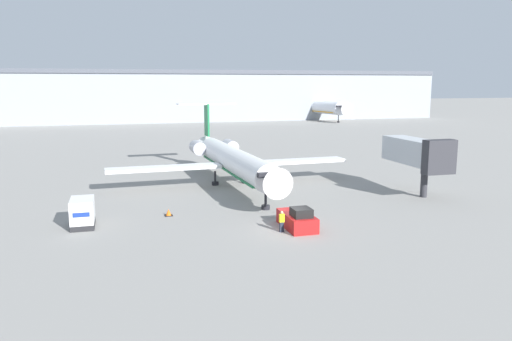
{
  "coord_description": "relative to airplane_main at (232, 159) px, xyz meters",
  "views": [
    {
      "loc": [
        -13.26,
        -36.02,
        11.62
      ],
      "look_at": [
        0.0,
        11.05,
        3.04
      ],
      "focal_mm": 35.0,
      "sensor_mm": 36.0,
      "label": 1
    }
  ],
  "objects": [
    {
      "name": "traffic_cone_left",
      "position": [
        -8.46,
        -11.51,
        -2.77
      ],
      "size": [
        0.7,
        0.7,
        0.61
      ],
      "color": "black",
      "rests_on": "ground"
    },
    {
      "name": "airplane_main",
      "position": [
        0.0,
        0.0,
        0.0
      ],
      "size": [
        28.05,
        28.9,
        8.93
      ],
      "color": "white",
      "rests_on": "ground"
    },
    {
      "name": "jet_bridge",
      "position": [
        17.71,
        -9.7,
        1.38
      ],
      "size": [
        3.2,
        9.28,
        6.19
      ],
      "color": "#2D2D33",
      "rests_on": "ground"
    },
    {
      "name": "terminal_building",
      "position": [
        0.64,
        101.06,
        4.75
      ],
      "size": [
        180.0,
        16.8,
        15.55
      ],
      "color": "#8C939E",
      "rests_on": "ground"
    },
    {
      "name": "pushback_tug",
      "position": [
        1.21,
        -18.2,
        -2.35
      ],
      "size": [
        2.11,
        4.48,
        1.89
      ],
      "color": "#B21919",
      "rests_on": "ground"
    },
    {
      "name": "luggage_cart",
      "position": [
        -15.57,
        -13.05,
        -1.89
      ],
      "size": [
        1.83,
        3.16,
        2.33
      ],
      "color": "#232326",
      "rests_on": "ground"
    },
    {
      "name": "ground_plane",
      "position": [
        0.64,
        -18.94,
        -3.06
      ],
      "size": [
        600.0,
        600.0,
        0.0
      ],
      "primitive_type": "plane",
      "color": "gray"
    },
    {
      "name": "airplane_parked_far_left",
      "position": [
        48.62,
        97.3,
        1.18
      ],
      "size": [
        33.2,
        39.66,
        11.36
      ],
      "color": "silver",
      "rests_on": "ground"
    },
    {
      "name": "worker_near_tug",
      "position": [
        -0.35,
        -18.91,
        -2.17
      ],
      "size": [
        0.4,
        0.24,
        1.7
      ],
      "color": "#232838",
      "rests_on": "ground"
    }
  ]
}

